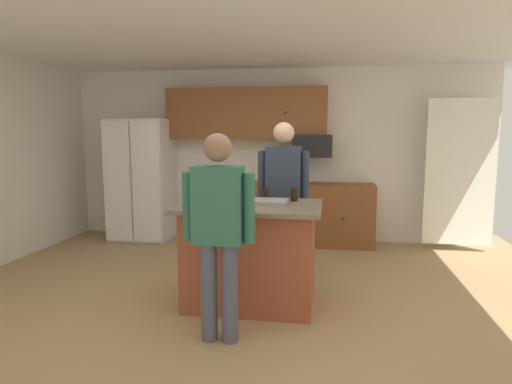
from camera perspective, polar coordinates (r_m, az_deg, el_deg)
floor at (r=4.45m, az=-2.43°, el=-14.10°), size 7.04×7.04×0.00m
ceiling at (r=4.24m, az=-2.64°, el=20.64°), size 7.04×7.04×0.00m
back_wall at (r=6.90m, az=2.35°, el=4.79°), size 6.40×0.10×2.60m
french_door_window_panel at (r=6.69m, az=24.58°, el=2.28°), size 0.90×0.06×2.00m
cabinet_run_upper at (r=6.76m, az=-1.25°, el=10.03°), size 2.40×0.38×0.75m
cabinet_run_lower at (r=6.63m, az=7.12°, el=-2.79°), size 1.80×0.63×0.90m
refrigerator at (r=7.07m, az=-14.42°, el=1.53°), size 0.89×0.76×1.84m
microwave_over_range at (r=6.55m, az=7.27°, el=5.89°), size 0.56×0.40×0.32m
kitchen_island at (r=4.30m, az=-0.67°, el=-7.91°), size 1.33×0.93×0.97m
person_host_foreground at (r=3.45m, az=-4.81°, el=-4.15°), size 0.57×0.22×1.64m
person_elder_center at (r=4.94m, az=3.51°, el=0.37°), size 0.57×0.23×1.76m
glass_short_whisky at (r=4.03m, az=-2.50°, el=-0.77°), size 0.06×0.06×0.17m
glass_pilsner at (r=4.45m, az=-6.70°, el=-0.26°), size 0.07×0.07×0.13m
mug_blue_stoneware at (r=4.13m, az=-6.60°, el=-1.14°), size 0.13×0.09×0.09m
mug_ceramic_white at (r=3.94m, az=-4.30°, el=-1.52°), size 0.12×0.08×0.10m
glass_stout_tall at (r=4.55m, az=-5.65°, el=0.17°), size 0.07×0.07×0.17m
tumbler_amber at (r=4.40m, az=4.91°, el=-0.35°), size 0.07×0.07×0.13m
glass_dark_ale at (r=4.47m, az=1.20°, el=-0.23°), size 0.07×0.07×0.12m
serving_tray at (r=4.21m, az=1.02°, el=-1.28°), size 0.44×0.30×0.04m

